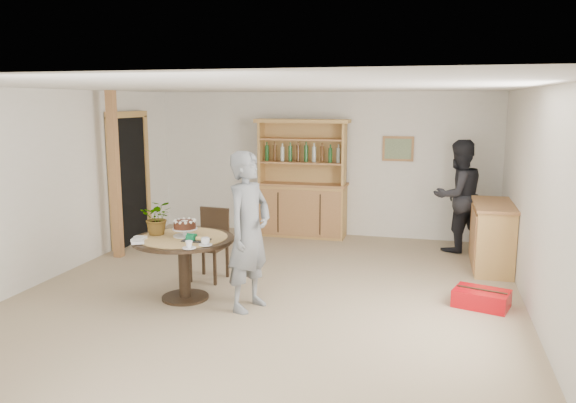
# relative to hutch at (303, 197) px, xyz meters

# --- Properties ---
(ground) EXTENTS (7.00, 7.00, 0.00)m
(ground) POSITION_rel_hutch_xyz_m (0.30, -3.24, -0.69)
(ground) COLOR tan
(ground) RESTS_ON ground
(room_shell) EXTENTS (6.04, 7.04, 2.52)m
(room_shell) POSITION_rel_hutch_xyz_m (0.30, -3.23, 1.05)
(room_shell) COLOR white
(room_shell) RESTS_ON ground
(doorway) EXTENTS (0.13, 1.10, 2.18)m
(doorway) POSITION_rel_hutch_xyz_m (-2.63, -1.24, 0.42)
(doorway) COLOR black
(doorway) RESTS_ON ground
(pine_post) EXTENTS (0.12, 0.12, 2.50)m
(pine_post) POSITION_rel_hutch_xyz_m (-2.40, -2.04, 0.56)
(pine_post) COLOR #AB7748
(pine_post) RESTS_ON ground
(hutch) EXTENTS (1.62, 0.54, 2.04)m
(hutch) POSITION_rel_hutch_xyz_m (0.00, 0.00, 0.00)
(hutch) COLOR tan
(hutch) RESTS_ON ground
(sideboard) EXTENTS (0.54, 1.26, 0.94)m
(sideboard) POSITION_rel_hutch_xyz_m (3.04, -1.24, -0.22)
(sideboard) COLOR tan
(sideboard) RESTS_ON ground
(dining_table) EXTENTS (1.20, 1.20, 0.76)m
(dining_table) POSITION_rel_hutch_xyz_m (-0.63, -3.49, -0.08)
(dining_table) COLOR black
(dining_table) RESTS_ON ground
(dining_chair) EXTENTS (0.46, 0.46, 0.95)m
(dining_chair) POSITION_rel_hutch_xyz_m (-0.62, -2.66, -0.15)
(dining_chair) COLOR black
(dining_chair) RESTS_ON ground
(birthday_cake) EXTENTS (0.30, 0.30, 0.20)m
(birthday_cake) POSITION_rel_hutch_xyz_m (-0.63, -3.44, 0.19)
(birthday_cake) COLOR white
(birthday_cake) RESTS_ON dining_table
(flower_vase) EXTENTS (0.47, 0.44, 0.42)m
(flower_vase) POSITION_rel_hutch_xyz_m (-0.98, -3.44, 0.28)
(flower_vase) COLOR #3F7233
(flower_vase) RESTS_ON dining_table
(gift_tray) EXTENTS (0.30, 0.20, 0.08)m
(gift_tray) POSITION_rel_hutch_xyz_m (-0.41, -3.61, 0.10)
(gift_tray) COLOR black
(gift_tray) RESTS_ON dining_table
(coffee_cup_a) EXTENTS (0.15, 0.15, 0.09)m
(coffee_cup_a) POSITION_rel_hutch_xyz_m (-0.23, -3.77, 0.11)
(coffee_cup_a) COLOR white
(coffee_cup_a) RESTS_ON dining_table
(coffee_cup_b) EXTENTS (0.15, 0.15, 0.08)m
(coffee_cup_b) POSITION_rel_hutch_xyz_m (-0.35, -3.94, 0.11)
(coffee_cup_b) COLOR white
(coffee_cup_b) RESTS_ON dining_table
(napkins) EXTENTS (0.24, 0.33, 0.03)m
(napkins) POSITION_rel_hutch_xyz_m (-1.04, -3.80, 0.09)
(napkins) COLOR white
(napkins) RESTS_ON dining_table
(teen_boy) EXTENTS (0.61, 0.76, 1.80)m
(teen_boy) POSITION_rel_hutch_xyz_m (0.22, -3.59, 0.21)
(teen_boy) COLOR slate
(teen_boy) RESTS_ON ground
(adult_person) EXTENTS (1.08, 1.04, 1.76)m
(adult_person) POSITION_rel_hutch_xyz_m (2.59, -0.36, 0.19)
(adult_person) COLOR black
(adult_person) RESTS_ON ground
(red_suitcase) EXTENTS (0.69, 0.56, 0.21)m
(red_suitcase) POSITION_rel_hutch_xyz_m (2.80, -2.88, -0.59)
(red_suitcase) COLOR red
(red_suitcase) RESTS_ON ground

